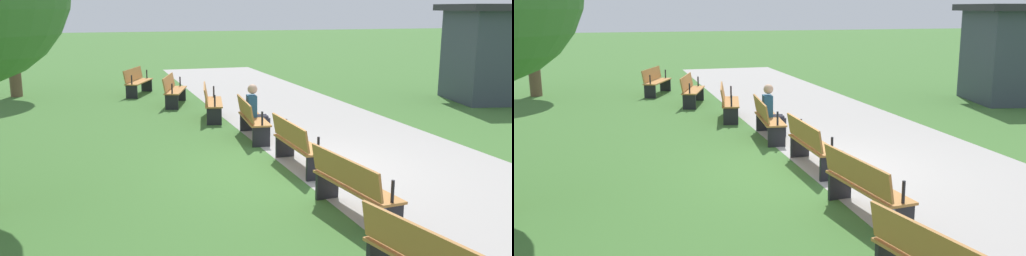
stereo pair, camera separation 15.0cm
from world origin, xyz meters
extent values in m
plane|color=#3D6B2D|center=(0.00, 0.00, 0.00)|extent=(120.00, 120.00, 0.00)
cube|color=#A39E99|center=(0.00, 1.86, 0.00)|extent=(34.49, 4.19, 0.01)
cube|color=#B27538|center=(-9.72, -2.00, 0.45)|extent=(1.75, 1.08, 0.04)
cube|color=#B27538|center=(-9.80, -2.18, 0.69)|extent=(1.62, 0.77, 0.40)
cube|color=black|center=(-10.46, -1.68, 0.21)|extent=(0.20, 0.37, 0.43)
cylinder|color=black|center=(-10.45, -1.66, 0.61)|extent=(0.06, 0.06, 0.30)
cube|color=black|center=(-8.99, -2.31, 0.21)|extent=(0.20, 0.37, 0.43)
cylinder|color=black|center=(-8.98, -2.29, 0.61)|extent=(0.06, 0.06, 0.30)
cube|color=#B27538|center=(-7.38, -1.13, 0.45)|extent=(1.77, 0.93, 0.04)
cube|color=#B27538|center=(-7.44, -1.32, 0.69)|extent=(1.67, 0.61, 0.40)
cube|color=black|center=(-8.14, -0.89, 0.21)|extent=(0.17, 0.37, 0.43)
cylinder|color=black|center=(-8.14, -0.87, 0.61)|extent=(0.06, 0.06, 0.30)
cube|color=black|center=(-6.62, -1.37, 0.21)|extent=(0.17, 0.37, 0.43)
cylinder|color=black|center=(-6.61, -1.35, 0.61)|extent=(0.06, 0.06, 0.30)
cube|color=#B27538|center=(-4.96, -0.50, 0.45)|extent=(1.77, 0.78, 0.04)
cube|color=#B27538|center=(-5.00, -0.70, 0.69)|extent=(1.71, 0.45, 0.40)
cube|color=black|center=(-5.75, -0.34, 0.21)|extent=(0.13, 0.38, 0.43)
cylinder|color=black|center=(-5.74, -0.32, 0.61)|extent=(0.05, 0.05, 0.30)
cube|color=black|center=(-4.18, -0.67, 0.21)|extent=(0.13, 0.38, 0.43)
cylinder|color=black|center=(-4.18, -0.65, 0.61)|extent=(0.05, 0.05, 0.30)
cube|color=#B27538|center=(-2.49, -0.13, 0.45)|extent=(1.76, 0.61, 0.04)
cube|color=#B27538|center=(-2.51, -0.33, 0.69)|extent=(1.72, 0.28, 0.40)
cube|color=black|center=(-3.29, -0.05, 0.21)|extent=(0.10, 0.38, 0.43)
cylinder|color=black|center=(-3.29, -0.03, 0.61)|extent=(0.05, 0.05, 0.30)
cube|color=black|center=(-1.70, -0.21, 0.21)|extent=(0.10, 0.38, 0.43)
cylinder|color=black|center=(-1.70, -0.19, 0.61)|extent=(0.05, 0.05, 0.30)
cube|color=#B27538|center=(0.00, 0.00, 0.45)|extent=(1.72, 0.44, 0.04)
cube|color=#B27538|center=(0.00, -0.20, 0.69)|extent=(1.72, 0.10, 0.40)
cube|color=black|center=(-0.80, 0.00, 0.21)|extent=(0.06, 0.37, 0.43)
cylinder|color=black|center=(-0.80, 0.02, 0.61)|extent=(0.04, 0.04, 0.30)
cube|color=black|center=(0.80, 0.00, 0.21)|extent=(0.06, 0.37, 0.43)
cylinder|color=black|center=(0.80, 0.02, 0.61)|extent=(0.04, 0.04, 0.30)
cube|color=#B27538|center=(2.49, -0.13, 0.45)|extent=(1.76, 0.61, 0.04)
cube|color=#B27538|center=(2.51, -0.33, 0.69)|extent=(1.72, 0.28, 0.40)
cube|color=black|center=(1.70, -0.21, 0.21)|extent=(0.10, 0.38, 0.43)
cylinder|color=black|center=(1.70, -0.19, 0.61)|extent=(0.05, 0.05, 0.30)
cube|color=black|center=(3.29, -0.05, 0.21)|extent=(0.10, 0.38, 0.43)
cylinder|color=black|center=(3.29, -0.03, 0.61)|extent=(0.05, 0.05, 0.30)
cube|color=#B27538|center=(5.00, -0.70, 0.69)|extent=(1.71, 0.45, 0.40)
cylinder|color=black|center=(4.18, -0.65, 0.61)|extent=(0.05, 0.05, 0.30)
cube|color=navy|center=(-2.69, -0.13, 0.70)|extent=(0.34, 0.23, 0.50)
sphere|color=tan|center=(-2.69, -0.11, 1.09)|extent=(0.22, 0.22, 0.22)
cylinder|color=#23232D|center=(-2.77, 0.06, 0.43)|extent=(0.17, 0.37, 0.13)
cylinder|color=#23232D|center=(-2.75, 0.24, 0.21)|extent=(0.12, 0.12, 0.43)
cylinder|color=#23232D|center=(-2.59, 0.04, 0.43)|extent=(0.17, 0.37, 0.13)
cylinder|color=#23232D|center=(-2.57, 0.22, 0.21)|extent=(0.12, 0.12, 0.43)
cylinder|color=brown|center=(-10.53, -5.92, 1.45)|extent=(0.38, 0.38, 2.90)
cube|color=#38424C|center=(-5.31, 8.58, 1.39)|extent=(2.92, 2.99, 2.78)
cube|color=#28282D|center=(-5.31, 8.58, 2.88)|extent=(3.51, 3.58, 0.20)
camera|label=1|loc=(9.20, -3.61, 2.88)|focal=39.12mm
camera|label=2|loc=(9.24, -3.47, 2.88)|focal=39.12mm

